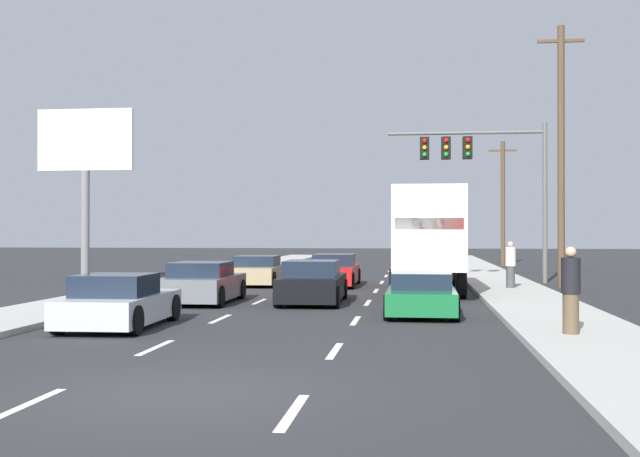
{
  "coord_description": "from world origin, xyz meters",
  "views": [
    {
      "loc": [
        3.19,
        -10.54,
        2.19
      ],
      "look_at": [
        0.55,
        11.21,
        2.28
      ],
      "focal_mm": 44.71,
      "sensor_mm": 36.0,
      "label": 1
    }
  ],
  "objects_px": {
    "car_tan": "(258,271)",
    "roadside_billboard": "(85,159)",
    "traffic_signal_mast": "(472,160)",
    "box_truck": "(426,234)",
    "pedestrian_mid_block": "(510,265)",
    "car_green": "(421,295)",
    "pedestrian_near_corner": "(571,290)",
    "car_black": "(313,283)",
    "car_red": "(334,271)",
    "car_gray": "(203,284)",
    "car_silver": "(119,303)",
    "utility_pole_mid": "(561,153)",
    "utility_pole_far": "(503,201)"
  },
  "relations": [
    {
      "from": "roadside_billboard",
      "to": "pedestrian_near_corner",
      "type": "height_order",
      "value": "roadside_billboard"
    },
    {
      "from": "car_gray",
      "to": "traffic_signal_mast",
      "type": "relative_size",
      "value": 0.61
    },
    {
      "from": "utility_pole_far",
      "to": "traffic_signal_mast",
      "type": "bearing_deg",
      "value": -100.13
    },
    {
      "from": "car_tan",
      "to": "traffic_signal_mast",
      "type": "xyz_separation_m",
      "value": [
        8.88,
        2.63,
        4.74
      ]
    },
    {
      "from": "car_tan",
      "to": "pedestrian_near_corner",
      "type": "distance_m",
      "value": 18.38
    },
    {
      "from": "box_truck",
      "to": "traffic_signal_mast",
      "type": "xyz_separation_m",
      "value": [
        2.07,
        6.09,
        3.21
      ]
    },
    {
      "from": "car_green",
      "to": "pedestrian_near_corner",
      "type": "height_order",
      "value": "pedestrian_near_corner"
    },
    {
      "from": "roadside_billboard",
      "to": "pedestrian_mid_block",
      "type": "bearing_deg",
      "value": -7.65
    },
    {
      "from": "car_green",
      "to": "traffic_signal_mast",
      "type": "xyz_separation_m",
      "value": [
        2.26,
        13.59,
        4.78
      ]
    },
    {
      "from": "traffic_signal_mast",
      "to": "box_truck",
      "type": "bearing_deg",
      "value": -108.72
    },
    {
      "from": "box_truck",
      "to": "car_green",
      "type": "height_order",
      "value": "box_truck"
    },
    {
      "from": "roadside_billboard",
      "to": "car_black",
      "type": "bearing_deg",
      "value": -36.42
    },
    {
      "from": "car_tan",
      "to": "car_silver",
      "type": "distance_m",
      "value": 14.63
    },
    {
      "from": "car_gray",
      "to": "traffic_signal_mast",
      "type": "bearing_deg",
      "value": 50.71
    },
    {
      "from": "car_silver",
      "to": "utility_pole_mid",
      "type": "xyz_separation_m",
      "value": [
        12.42,
        14.65,
        4.74
      ]
    },
    {
      "from": "roadside_billboard",
      "to": "pedestrian_mid_block",
      "type": "xyz_separation_m",
      "value": [
        17.28,
        -2.32,
        -4.26
      ]
    },
    {
      "from": "car_gray",
      "to": "utility_pole_mid",
      "type": "height_order",
      "value": "utility_pole_mid"
    },
    {
      "from": "car_gray",
      "to": "car_red",
      "type": "distance_m",
      "value": 8.72
    },
    {
      "from": "car_red",
      "to": "car_black",
      "type": "distance_m",
      "value": 7.79
    },
    {
      "from": "car_red",
      "to": "pedestrian_near_corner",
      "type": "height_order",
      "value": "pedestrian_near_corner"
    },
    {
      "from": "car_green",
      "to": "utility_pole_mid",
      "type": "relative_size",
      "value": 0.4
    },
    {
      "from": "car_gray",
      "to": "utility_pole_mid",
      "type": "distance_m",
      "value": 15.47
    },
    {
      "from": "car_gray",
      "to": "car_black",
      "type": "height_order",
      "value": "car_black"
    },
    {
      "from": "car_gray",
      "to": "roadside_billboard",
      "type": "height_order",
      "value": "roadside_billboard"
    },
    {
      "from": "car_silver",
      "to": "car_gray",
      "type": "bearing_deg",
      "value": 87.9
    },
    {
      "from": "car_gray",
      "to": "car_red",
      "type": "relative_size",
      "value": 0.93
    },
    {
      "from": "car_gray",
      "to": "car_silver",
      "type": "distance_m",
      "value": 6.35
    },
    {
      "from": "pedestrian_mid_block",
      "to": "car_silver",
      "type": "bearing_deg",
      "value": -129.78
    },
    {
      "from": "car_gray",
      "to": "traffic_signal_mast",
      "type": "height_order",
      "value": "traffic_signal_mast"
    },
    {
      "from": "roadside_billboard",
      "to": "car_silver",
      "type": "bearing_deg",
      "value": -64.0
    },
    {
      "from": "traffic_signal_mast",
      "to": "pedestrian_mid_block",
      "type": "bearing_deg",
      "value": -78.47
    },
    {
      "from": "roadside_billboard",
      "to": "pedestrian_mid_block",
      "type": "height_order",
      "value": "roadside_billboard"
    },
    {
      "from": "pedestrian_mid_block",
      "to": "box_truck",
      "type": "bearing_deg",
      "value": -160.87
    },
    {
      "from": "pedestrian_mid_block",
      "to": "roadside_billboard",
      "type": "bearing_deg",
      "value": 172.35
    },
    {
      "from": "car_green",
      "to": "roadside_billboard",
      "type": "distance_m",
      "value": 18.35
    },
    {
      "from": "car_silver",
      "to": "car_red",
      "type": "bearing_deg",
      "value": 76.5
    },
    {
      "from": "box_truck",
      "to": "traffic_signal_mast",
      "type": "distance_m",
      "value": 7.19
    },
    {
      "from": "car_gray",
      "to": "pedestrian_mid_block",
      "type": "xyz_separation_m",
      "value": [
        9.95,
        5.88,
        0.4
      ]
    },
    {
      "from": "car_black",
      "to": "box_truck",
      "type": "relative_size",
      "value": 0.49
    },
    {
      "from": "pedestrian_mid_block",
      "to": "car_gray",
      "type": "bearing_deg",
      "value": -149.4
    },
    {
      "from": "roadside_billboard",
      "to": "car_green",
      "type": "bearing_deg",
      "value": -37.89
    },
    {
      "from": "car_silver",
      "to": "car_tan",
      "type": "bearing_deg",
      "value": 88.92
    },
    {
      "from": "car_tan",
      "to": "car_red",
      "type": "relative_size",
      "value": 0.99
    },
    {
      "from": "car_red",
      "to": "car_green",
      "type": "height_order",
      "value": "car_red"
    },
    {
      "from": "car_green",
      "to": "utility_pole_far",
      "type": "height_order",
      "value": "utility_pole_far"
    },
    {
      "from": "car_gray",
      "to": "car_red",
      "type": "bearing_deg",
      "value": 68.22
    },
    {
      "from": "utility_pole_mid",
      "to": "roadside_billboard",
      "type": "xyz_separation_m",
      "value": [
        -19.51,
        -0.1,
        -0.04
      ]
    },
    {
      "from": "utility_pole_mid",
      "to": "car_black",
      "type": "bearing_deg",
      "value": -137.8
    },
    {
      "from": "car_gray",
      "to": "car_tan",
      "type": "bearing_deg",
      "value": 89.7
    },
    {
      "from": "car_tan",
      "to": "roadside_billboard",
      "type": "relative_size",
      "value": 0.6
    }
  ]
}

